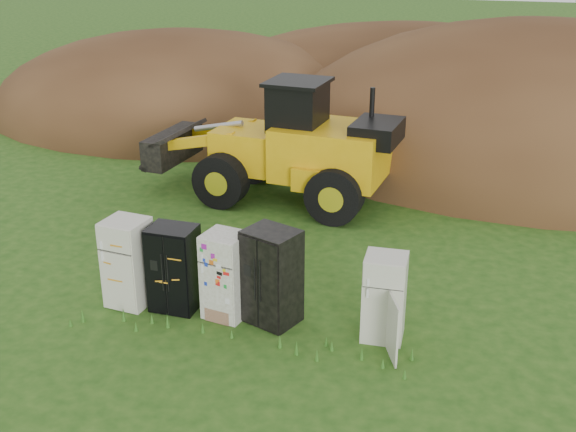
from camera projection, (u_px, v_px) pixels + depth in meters
The scene contains 10 objects.
ground at pixel (254, 319), 13.39m from camera, with size 120.00×120.00×0.00m, color #214B14.
fridge_leftmost at pixel (128, 262), 13.63m from camera, with size 0.76×0.73×1.72m, color beige, non-canonical shape.
fridge_black_side at pixel (174, 268), 13.48m from camera, with size 0.86×0.68×1.65m, color black, non-canonical shape.
fridge_sticker at pixel (226, 275), 13.21m from camera, with size 0.74×0.68×1.65m, color white, non-canonical shape.
fridge_dark_mid at pixel (272, 277), 13.01m from camera, with size 0.92×0.75×1.80m, color black, non-canonical shape.
fridge_open_door at pixel (384, 297), 12.52m from camera, with size 0.72×0.66×1.58m, color beige, non-canonical shape.
wheel_loader at pixel (269, 139), 18.64m from camera, with size 6.61×2.68×3.20m, color gold, non-canonical shape.
dirt_mound_right at pixel (532, 155), 22.67m from camera, with size 16.58×12.16×8.38m, color #402614.
dirt_mound_left at pixel (187, 114), 27.43m from camera, with size 15.33×11.50×6.27m, color #402614.
dirt_mound_back at pixel (411, 106), 28.57m from camera, with size 18.36×12.24×6.46m, color #402614.
Camera 1 is at (3.64, -11.09, 6.86)m, focal length 45.00 mm.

